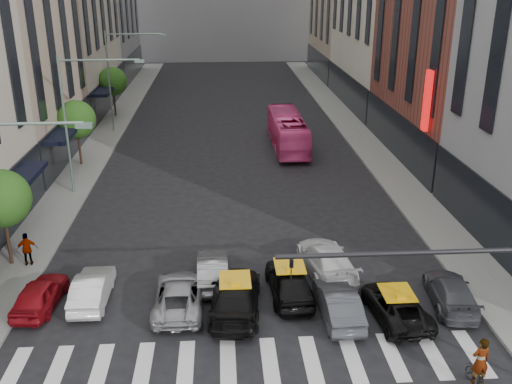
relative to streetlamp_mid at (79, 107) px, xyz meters
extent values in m
cube|color=slate|center=(-1.46, 10.00, -5.83)|extent=(3.00, 96.00, 0.15)
cube|color=slate|center=(21.54, 10.00, -5.83)|extent=(3.00, 96.00, 0.15)
cylinder|color=black|center=(-1.76, -10.00, -4.18)|extent=(0.18, 0.18, 3.15)
sphere|color=#254F16|center=(-1.76, -10.00, -2.24)|extent=(2.88, 2.88, 2.88)
cylinder|color=black|center=(-1.76, 6.00, -4.18)|extent=(0.18, 0.18, 3.15)
sphere|color=#254F16|center=(-1.76, 6.00, -2.24)|extent=(2.88, 2.88, 2.88)
cylinder|color=black|center=(-1.76, 22.00, -4.18)|extent=(0.18, 0.18, 3.15)
sphere|color=#254F16|center=(-1.76, 22.00, -2.24)|extent=(2.88, 2.88, 2.88)
cylinder|color=gray|center=(1.54, -16.00, 2.95)|extent=(5.00, 0.12, 0.12)
cube|color=gray|center=(4.04, -16.00, 2.85)|extent=(0.60, 0.25, 0.18)
cylinder|color=gray|center=(-0.96, 0.00, -1.25)|extent=(0.16, 0.16, 9.00)
cylinder|color=gray|center=(1.54, 0.00, 2.95)|extent=(5.00, 0.12, 0.12)
cube|color=gray|center=(4.04, 0.00, 2.85)|extent=(0.60, 0.25, 0.18)
cylinder|color=gray|center=(-0.96, 16.00, -1.25)|extent=(0.16, 0.16, 9.00)
cylinder|color=gray|center=(1.54, 16.00, 2.95)|extent=(5.00, 0.12, 0.12)
cube|color=gray|center=(4.04, 16.00, 2.85)|extent=(0.60, 0.25, 0.18)
cylinder|color=black|center=(15.54, -21.00, -0.10)|extent=(10.00, 0.16, 0.16)
imported|color=black|center=(11.04, -21.00, -0.60)|extent=(0.13, 0.16, 0.80)
cube|color=red|center=(22.64, 0.00, 0.10)|extent=(0.30, 0.70, 4.00)
imported|color=maroon|center=(0.84, -14.03, -5.24)|extent=(1.93, 4.02, 1.32)
imported|color=silver|center=(3.04, -13.69, -5.23)|extent=(1.43, 4.07, 1.34)
imported|color=#97979C|center=(6.97, -14.48, -5.25)|extent=(2.19, 4.72, 1.31)
imported|color=black|center=(9.44, -14.89, -5.14)|extent=(2.56, 5.45, 1.54)
imported|color=black|center=(11.94, -13.80, -5.14)|extent=(2.06, 4.59, 1.53)
imported|color=#3B3D42|center=(13.83, -15.67, -5.21)|extent=(1.60, 4.25, 1.38)
imported|color=black|center=(16.29, -15.87, -5.29)|extent=(2.46, 4.57, 1.22)
imported|color=#44464C|center=(19.04, -15.00, -5.27)|extent=(2.34, 4.59, 1.28)
imported|color=gray|center=(8.43, -12.35, -5.23)|extent=(1.54, 4.15, 1.36)
imported|color=silver|center=(14.02, -11.79, -5.15)|extent=(2.71, 5.41, 1.51)
imported|color=#F64897|center=(14.62, 9.87, -4.44)|extent=(2.53, 10.53, 2.93)
imported|color=black|center=(17.89, -20.46, -5.50)|extent=(0.71, 1.61, 0.82)
imported|color=gray|center=(17.89, -20.46, -4.16)|extent=(0.72, 0.52, 1.85)
imported|color=gray|center=(-0.80, -10.25, -4.89)|extent=(1.08, 0.62, 1.73)
camera|label=1|loc=(8.95, -36.43, 8.01)|focal=40.00mm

